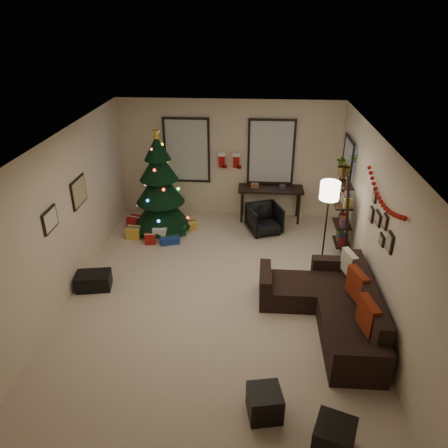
{
  "coord_description": "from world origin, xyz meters",
  "views": [
    {
      "loc": [
        0.57,
        -5.95,
        4.44
      ],
      "look_at": [
        0.1,
        0.6,
        1.15
      ],
      "focal_mm": 34.66,
      "sensor_mm": 36.0,
      "label": 1
    }
  ],
  "objects": [
    {
      "name": "pillow_red_a",
      "position": [
        2.21,
        -1.07,
        0.64
      ],
      "size": [
        0.21,
        0.48,
        0.46
      ],
      "primitive_type": "cube",
      "rotation": [
        0.0,
        0.0,
        0.2
      ],
      "color": "maroon",
      "rests_on": "sofa"
    },
    {
      "name": "wall_back",
      "position": [
        0.0,
        3.5,
        1.35
      ],
      "size": [
        5.0,
        0.0,
        5.0
      ],
      "primitive_type": "plane",
      "rotation": [
        1.57,
        0.0,
        0.0
      ],
      "color": "beige",
      "rests_on": "floor"
    },
    {
      "name": "window_back_left",
      "position": [
        -0.95,
        3.47,
        1.55
      ],
      "size": [
        1.05,
        0.06,
        1.5
      ],
      "color": "#728CB2",
      "rests_on": "wall_back"
    },
    {
      "name": "wall_right",
      "position": [
        2.5,
        0.0,
        1.35
      ],
      "size": [
        0.0,
        7.0,
        7.0
      ],
      "primitive_type": "plane",
      "rotation": [
        1.57,
        0.0,
        -1.57
      ],
      "color": "beige",
      "rests_on": "floor"
    },
    {
      "name": "ottoman_near",
      "position": [
        0.79,
        -2.24,
        0.19
      ],
      "size": [
        0.46,
        0.46,
        0.37
      ],
      "primitive_type": "cube",
      "rotation": [
        0.0,
        0.0,
        0.19
      ],
      "color": "black",
      "rests_on": "floor"
    },
    {
      "name": "potted_plant",
      "position": [
        2.3,
        2.0,
        1.85
      ],
      "size": [
        0.66,
        0.62,
        0.57
      ],
      "primitive_type": "imported",
      "rotation": [
        0.0,
        0.0,
        0.43
      ],
      "color": "#4C4C4C",
      "rests_on": "bookshelf"
    },
    {
      "name": "stocking_right",
      "position": [
        0.19,
        3.32,
        1.39
      ],
      "size": [
        0.2,
        0.05,
        0.36
      ],
      "color": "#990F0C",
      "rests_on": "wall_back"
    },
    {
      "name": "ottoman_far",
      "position": [
        1.55,
        -2.68,
        0.2
      ],
      "size": [
        0.54,
        0.54,
        0.4
      ],
      "primitive_type": "cube",
      "rotation": [
        0.0,
        0.0,
        -0.35
      ],
      "color": "black",
      "rests_on": "floor"
    },
    {
      "name": "art_abstract",
      "position": [
        -2.48,
        -0.28,
        1.57
      ],
      "size": [
        0.04,
        0.45,
        0.35
      ],
      "color": "black",
      "rests_on": "wall_left"
    },
    {
      "name": "desk_chair",
      "position": [
        0.84,
        2.57,
        0.32
      ],
      "size": [
        0.79,
        0.76,
        0.64
      ],
      "primitive_type": "imported",
      "rotation": [
        0.0,
        0.0,
        0.36
      ],
      "color": "black",
      "rests_on": "floor"
    },
    {
      "name": "ceiling",
      "position": [
        0.0,
        0.0,
        2.7
      ],
      "size": [
        7.0,
        7.0,
        0.0
      ],
      "primitive_type": "plane",
      "rotation": [
        3.14,
        0.0,
        0.0
      ],
      "color": "white",
      "rests_on": "floor"
    },
    {
      "name": "window_back_right",
      "position": [
        0.95,
        3.47,
        1.55
      ],
      "size": [
        1.05,
        0.06,
        1.5
      ],
      "color": "#728CB2",
      "rests_on": "wall_back"
    },
    {
      "name": "gallery",
      "position": [
        2.48,
        -0.07,
        1.57
      ],
      "size": [
        0.03,
        1.25,
        0.54
      ],
      "color": "black",
      "rests_on": "wall_right"
    },
    {
      "name": "floor",
      "position": [
        0.0,
        0.0,
        0.0
      ],
      "size": [
        7.0,
        7.0,
        0.0
      ],
      "primitive_type": "plane",
      "color": "beige",
      "rests_on": "ground"
    },
    {
      "name": "wall_front",
      "position": [
        0.0,
        -3.5,
        1.35
      ],
      "size": [
        5.0,
        0.0,
        5.0
      ],
      "primitive_type": "plane",
      "rotation": [
        -1.57,
        0.0,
        0.0
      ],
      "color": "beige",
      "rests_on": "floor"
    },
    {
      "name": "storage_bin",
      "position": [
        -2.17,
        0.21,
        0.15
      ],
      "size": [
        0.64,
        0.49,
        0.29
      ],
      "primitive_type": "cube",
      "rotation": [
        0.0,
        0.0,
        0.18
      ],
      "color": "black",
      "rests_on": "floor"
    },
    {
      "name": "desk",
      "position": [
        0.98,
        3.22,
        0.7
      ],
      "size": [
        1.47,
        0.52,
        0.79
      ],
      "color": "black",
      "rests_on": "floor"
    },
    {
      "name": "floor_lamp",
      "position": [
        1.95,
        1.37,
        1.4
      ],
      "size": [
        0.35,
        0.35,
        1.67
      ],
      "rotation": [
        0.0,
        0.0,
        -0.41
      ],
      "color": "black",
      "rests_on": "floor"
    },
    {
      "name": "garland",
      "position": [
        2.45,
        -0.06,
        2.01
      ],
      "size": [
        0.08,
        1.9,
        0.3
      ],
      "primitive_type": null,
      "color": "#A5140C",
      "rests_on": "wall_right"
    },
    {
      "name": "presents",
      "position": [
        -1.41,
        2.23,
        0.12
      ],
      "size": [
        1.5,
        1.01,
        0.3
      ],
      "rotation": [
        0.0,
        0.0,
        0.06
      ],
      "color": "gold",
      "rests_on": "floor"
    },
    {
      "name": "christmas_tree",
      "position": [
        -1.41,
        2.5,
        0.97
      ],
      "size": [
        1.26,
        1.26,
        2.34
      ],
      "rotation": [
        0.0,
        0.0,
        0.08
      ],
      "color": "black",
      "rests_on": "floor"
    },
    {
      "name": "art_map",
      "position": [
        -2.48,
        0.88,
        1.55
      ],
      "size": [
        0.04,
        0.6,
        0.5
      ],
      "color": "black",
      "rests_on": "wall_left"
    },
    {
      "name": "wall_left",
      "position": [
        -2.5,
        0.0,
        1.35
      ],
      "size": [
        0.0,
        7.0,
        7.0
      ],
      "primitive_type": "plane",
      "rotation": [
        1.57,
        0.0,
        1.57
      ],
      "color": "beige",
      "rests_on": "floor"
    },
    {
      "name": "pillow_red_b",
      "position": [
        2.21,
        -0.31,
        0.64
      ],
      "size": [
        0.25,
        0.48,
        0.47
      ],
      "primitive_type": "cube",
      "rotation": [
        0.0,
        0.0,
        0.29
      ],
      "color": "maroon",
      "rests_on": "sofa"
    },
    {
      "name": "bookshelf",
      "position": [
        2.3,
        1.55,
        0.88
      ],
      "size": [
        0.3,
        0.53,
        1.81
      ],
      "color": "black",
      "rests_on": "floor"
    },
    {
      "name": "pillow_cream",
      "position": [
        2.21,
        0.34,
        0.63
      ],
      "size": [
        0.21,
        0.41,
        0.4
      ],
      "primitive_type": "cube",
      "rotation": [
        0.0,
        0.0,
        0.26
      ],
      "color": "beige",
      "rests_on": "sofa"
    },
    {
      "name": "window_right_wall",
      "position": [
        2.47,
        2.55,
        1.5
      ],
      "size": [
        0.06,
        0.9,
        1.3
      ],
      "color": "#728CB2",
      "rests_on": "wall_right"
    },
    {
      "name": "stocking_left",
      "position": [
        -0.14,
        3.34,
        1.38
      ],
      "size": [
        0.2,
        0.05,
        0.36
      ],
      "color": "#990F0C",
      "rests_on": "wall_back"
    },
    {
      "name": "sofa",
      "position": [
        1.87,
        -0.4,
        0.27
      ],
      "size": [
        1.68,
        2.45,
        0.82
      ],
      "color": "black",
      "rests_on": "floor"
    }
  ]
}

